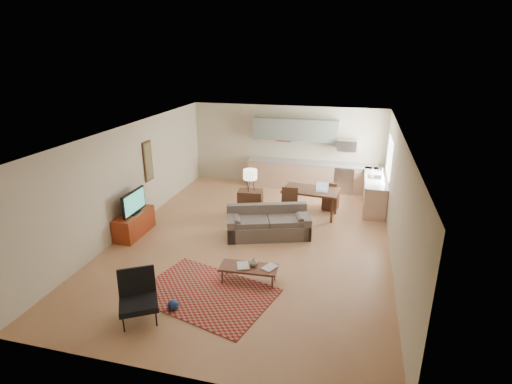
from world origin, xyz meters
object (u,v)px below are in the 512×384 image
(tv_credenza, at_px, (134,224))
(console_table, at_px, (250,204))
(armchair, at_px, (138,299))
(dining_table, at_px, (310,202))
(sofa, at_px, (268,222))
(coffee_table, at_px, (249,274))

(tv_credenza, height_order, console_table, console_table)
(armchair, distance_m, dining_table, 5.86)
(sofa, xyz_separation_m, console_table, (-0.75, 1.08, 0.02))
(coffee_table, distance_m, armchair, 2.24)
(coffee_table, relative_size, tv_credenza, 0.92)
(sofa, bearing_deg, coffee_table, -106.55)
(coffee_table, height_order, tv_credenza, tv_credenza)
(tv_credenza, distance_m, console_table, 3.14)
(coffee_table, height_order, dining_table, dining_table)
(dining_table, bearing_deg, armchair, -107.31)
(sofa, relative_size, coffee_table, 1.84)
(coffee_table, xyz_separation_m, dining_table, (0.78, 3.77, 0.21))
(coffee_table, bearing_deg, console_table, 101.28)
(sofa, height_order, tv_credenza, sofa)
(coffee_table, height_order, console_table, console_table)
(sofa, relative_size, tv_credenza, 1.68)
(console_table, bearing_deg, coffee_table, -81.36)
(console_table, bearing_deg, dining_table, 12.33)
(sofa, xyz_separation_m, coffee_table, (0.09, -2.15, -0.20))
(armchair, bearing_deg, dining_table, 35.57)
(sofa, xyz_separation_m, tv_credenza, (-3.30, -0.75, -0.08))
(coffee_table, bearing_deg, tv_credenza, 154.19)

